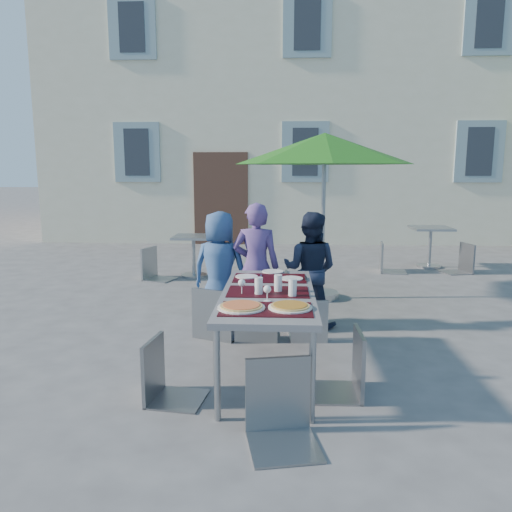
# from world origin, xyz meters

# --- Properties ---
(ground) EXTENTS (90.00, 90.00, 0.00)m
(ground) POSITION_xyz_m (0.00, 0.00, 0.00)
(ground) COLOR #4E4E51
(ground) RESTS_ON ground
(building) EXTENTS (13.60, 8.20, 11.10)m
(building) POSITION_xyz_m (-0.00, 11.50, 4.85)
(building) COLOR beige
(building) RESTS_ON ground
(dining_table) EXTENTS (0.80, 1.85, 0.76)m
(dining_table) POSITION_xyz_m (-0.64, -0.28, 0.70)
(dining_table) COLOR #4E4E53
(dining_table) RESTS_ON ground
(pizza_near_left) EXTENTS (0.37, 0.37, 0.03)m
(pizza_near_left) POSITION_xyz_m (-0.83, -0.82, 0.77)
(pizza_near_left) COLOR white
(pizza_near_left) RESTS_ON dining_table
(pizza_near_right) EXTENTS (0.34, 0.34, 0.03)m
(pizza_near_right) POSITION_xyz_m (-0.46, -0.79, 0.77)
(pizza_near_right) COLOR white
(pizza_near_right) RESTS_ON dining_table
(glassware) EXTENTS (0.50, 0.39, 0.15)m
(glassware) POSITION_xyz_m (-0.61, -0.37, 0.83)
(glassware) COLOR silver
(glassware) RESTS_ON dining_table
(place_settings) EXTENTS (0.70, 0.55, 0.01)m
(place_settings) POSITION_xyz_m (-0.64, 0.37, 0.76)
(place_settings) COLOR white
(place_settings) RESTS_ON dining_table
(child_0) EXTENTS (0.73, 0.55, 1.34)m
(child_0) POSITION_xyz_m (-1.24, 1.11, 0.67)
(child_0) COLOR #305084
(child_0) RESTS_ON ground
(child_1) EXTENTS (0.54, 0.37, 1.45)m
(child_1) POSITION_xyz_m (-0.81, 0.98, 0.72)
(child_1) COLOR #563D7E
(child_1) RESTS_ON ground
(child_2) EXTENTS (0.73, 0.55, 1.33)m
(child_2) POSITION_xyz_m (-0.20, 1.14, 0.67)
(child_2) COLOR #1A233A
(child_2) RESTS_ON ground
(chair_0) EXTENTS (0.60, 0.61, 1.06)m
(chair_0) POSITION_xyz_m (-1.22, 0.67, 0.63)
(chair_0) COLOR gray
(chair_0) RESTS_ON ground
(chair_1) EXTENTS (0.46, 0.47, 1.02)m
(chair_1) POSITION_xyz_m (-0.79, 0.62, 0.60)
(chair_1) COLOR #8D9598
(chair_1) RESTS_ON ground
(chair_2) EXTENTS (0.41, 0.42, 0.88)m
(chair_2) POSITION_xyz_m (-0.24, 0.63, 0.51)
(chair_2) COLOR #949A9F
(chair_2) RESTS_ON ground
(chair_3) EXTENTS (0.47, 0.47, 0.94)m
(chair_3) POSITION_xyz_m (-1.44, -0.83, 0.55)
(chair_3) COLOR slate
(chair_3) RESTS_ON ground
(chair_4) EXTENTS (0.46, 0.45, 1.01)m
(chair_4) POSITION_xyz_m (-0.00, -0.66, 0.59)
(chair_4) COLOR gray
(chair_4) RESTS_ON ground
(chair_5) EXTENTS (0.54, 0.54, 1.03)m
(chair_5) POSITION_xyz_m (-0.52, -1.37, 0.61)
(chair_5) COLOR gray
(chair_5) RESTS_ON ground
(patio_umbrella) EXTENTS (2.42, 2.42, 2.29)m
(patio_umbrella) POSITION_xyz_m (0.04, 2.40, 2.06)
(patio_umbrella) COLOR #AAADB2
(patio_umbrella) RESTS_ON ground
(cafe_table_0) EXTENTS (0.65, 0.65, 0.70)m
(cafe_table_0) POSITION_xyz_m (-2.02, 3.75, 0.46)
(cafe_table_0) COLOR #AAADB2
(cafe_table_0) RESTS_ON ground
(bg_chair_l_0) EXTENTS (0.57, 0.56, 1.00)m
(bg_chair_l_0) POSITION_xyz_m (-2.63, 3.50, 0.59)
(bg_chair_l_0) COLOR gray
(bg_chair_l_0) RESTS_ON ground
(bg_chair_r_0) EXTENTS (0.42, 0.42, 0.88)m
(bg_chair_r_0) POSITION_xyz_m (-0.94, 3.58, 0.51)
(bg_chair_r_0) COLOR gray
(bg_chair_r_0) RESTS_ON ground
(cafe_table_1) EXTENTS (0.70, 0.70, 0.75)m
(cafe_table_1) POSITION_xyz_m (2.22, 4.79, 0.52)
(cafe_table_1) COLOR #AAADB2
(cafe_table_1) RESTS_ON ground
(bg_chair_l_1) EXTENTS (0.50, 0.50, 1.00)m
(bg_chair_l_1) POSITION_xyz_m (1.35, 4.30, 0.59)
(bg_chair_l_1) COLOR gray
(bg_chair_l_1) RESTS_ON ground
(bg_chair_r_1) EXTENTS (0.53, 0.53, 0.98)m
(bg_chair_r_1) POSITION_xyz_m (2.64, 4.32, 0.58)
(bg_chair_r_1) COLOR gray
(bg_chair_r_1) RESTS_ON ground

